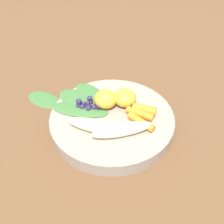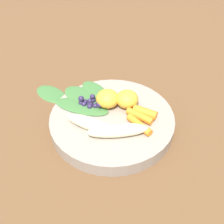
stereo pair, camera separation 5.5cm
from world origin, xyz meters
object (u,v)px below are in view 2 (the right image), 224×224
(bowl, at_px, (112,120))
(kale_leaf_stray, at_px, (51,93))
(banana_peeled_left, at_px, (118,131))
(banana_peeled_right, at_px, (93,125))
(orange_segment_near, at_px, (108,99))

(bowl, xyz_separation_m, kale_leaf_stray, (0.01, 0.20, -0.01))
(banana_peeled_left, xyz_separation_m, kale_leaf_stray, (0.05, 0.24, -0.04))
(banana_peeled_left, bearing_deg, banana_peeled_right, 155.37)
(banana_peeled_left, relative_size, kale_leaf_stray, 1.26)
(banana_peeled_left, bearing_deg, bowl, 94.80)
(kale_leaf_stray, bearing_deg, bowl, -175.34)
(bowl, bearing_deg, kale_leaf_stray, 87.23)
(kale_leaf_stray, bearing_deg, orange_segment_near, -167.93)
(banana_peeled_right, distance_m, kale_leaf_stray, 0.21)
(banana_peeled_left, xyz_separation_m, orange_segment_near, (0.07, 0.07, 0.01))
(bowl, distance_m, banana_peeled_right, 0.07)
(bowl, height_order, banana_peeled_left, banana_peeled_left)
(bowl, relative_size, kale_leaf_stray, 2.77)
(orange_segment_near, bearing_deg, bowl, -130.73)
(banana_peeled_right, distance_m, orange_segment_near, 0.08)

